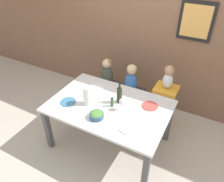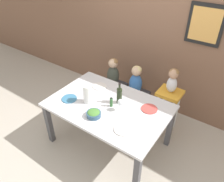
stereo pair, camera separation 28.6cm
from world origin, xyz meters
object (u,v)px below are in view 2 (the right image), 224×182
Objects in this scene: person_child_center at (136,80)px; salad_bowl_large at (94,114)px; dinner_plate_front_left at (69,99)px; dinner_plate_back_right at (149,109)px; dinner_plate_front_right at (123,129)px; person_child_left at (113,72)px; chair_far_left at (113,88)px; dinner_plate_back_left at (99,86)px; chair_right_highchair at (169,101)px; paper_towel_roll at (87,94)px; wine_glass_near at (120,103)px; chair_far_center at (135,96)px; wine_bottle at (119,95)px; person_baby_right at (173,79)px.

person_child_center reaches higher than salad_bowl_large.
dinner_plate_front_left is 1.00× the size of dinner_plate_back_right.
salad_bowl_large is at bearing -178.87° from dinner_plate_front_right.
person_child_center is at bearing 0.00° from person_child_left.
chair_far_left is at bearing 150.63° from dinner_plate_back_right.
person_child_left reaches higher than dinner_plate_back_left.
chair_far_left is 0.64× the size of chair_right_highchair.
dinner_plate_front_right is (0.43, 0.01, -0.03)m from salad_bowl_large.
dinner_plate_front_right is (0.93, -0.07, 0.00)m from dinner_plate_front_left.
dinner_plate_back_right is at bearing 24.26° from paper_towel_roll.
person_child_left is 1.00× the size of person_child_center.
chair_far_center is at bearing 105.17° from wine_glass_near.
dinner_plate_back_right is at bearing -2.87° from dinner_plate_back_left.
person_child_left is 2.30× the size of dinner_plate_back_right.
wine_bottle reaches higher than dinner_plate_front_right.
dinner_plate_back_right is (0.30, 0.24, -0.12)m from wine_glass_near.
dinner_plate_back_left is at bearing -125.15° from chair_far_center.
wine_bottle is 0.43m from dinner_plate_back_right.
person_child_center is at bearing 99.66° from wine_bottle.
chair_far_left is 1.78× the size of paper_towel_roll.
chair_right_highchair is 1.24m from paper_towel_roll.
dinner_plate_back_right is at bearing -29.37° from chair_far_left.
paper_towel_roll is at bearing -77.57° from chair_far_left.
salad_bowl_large reaches higher than dinner_plate_back_left.
wine_glass_near reaches higher than chair_far_left.
chair_far_center is at bearing 0.00° from chair_far_left.
chair_right_highchair is at bearing 28.02° from dinner_plate_back_left.
salad_bowl_large reaches higher than dinner_plate_back_right.
dinner_plate_back_right is at bearing -97.25° from person_baby_right.
chair_far_center is 0.92m from wine_glass_near.
person_baby_right is (1.02, 0.00, 0.22)m from person_child_left.
wine_bottle is at bearing -49.45° from chair_far_left.
dinner_plate_front_right is at bearing 1.13° from salad_bowl_large.
wine_bottle is (0.11, -0.64, 0.46)m from chair_far_center.
wine_glass_near is 0.75m from dinner_plate_front_left.
person_baby_right is at bearing 53.97° from wine_bottle.
dinner_plate_front_left is at bearing -137.89° from chair_right_highchair.
person_child_center is 0.81m from wine_glass_near.
dinner_plate_front_right is at bearing -98.00° from chair_right_highchair.
dinner_plate_back_right is 1.00× the size of dinner_plate_front_right.
chair_far_left is 2.19× the size of dinner_plate_front_left.
dinner_plate_front_right is at bearing -98.75° from dinner_plate_back_right.
person_child_center is at bearing 133.58° from dinner_plate_back_right.
wine_glass_near is at bearing -141.77° from dinner_plate_back_right.
paper_towel_roll is at bearing -133.30° from chair_right_highchair.
person_child_left is at bearing -179.97° from person_baby_right.
wine_glass_near is at bearing 12.87° from paper_towel_roll.
dinner_plate_front_left is at bearing 175.56° from dinner_plate_front_right.
chair_right_highchair is 3.41× the size of dinner_plate_front_right.
person_baby_right reaches higher than person_child_left.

